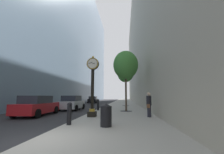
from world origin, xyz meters
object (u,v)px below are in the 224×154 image
Objects in this scene: street_tree_mid_near at (125,73)px; car_red_near at (37,106)px; car_silver_mid at (72,103)px; bollard_nearest at (69,113)px; pedestrian_walking at (149,104)px; street_clock at (93,83)px; bollard_third at (92,106)px; bollard_fourth at (98,104)px; street_tree_near at (126,65)px; car_black_far at (93,100)px; trash_bin at (106,115)px.

street_tree_mid_near is 1.44× the size of car_red_near.
bollard_nearest is at bearing -71.03° from car_silver_mid.
bollard_nearest is 5.36m from pedestrian_walking.
bollard_third is at bearing 101.68° from street_clock.
street_tree_mid_near is at bearing 79.61° from street_clock.
street_clock is 5.22m from bollard_fourth.
street_tree_near is at bearing 110.95° from pedestrian_walking.
trash_bin is at bearing -76.73° from car_black_far.
car_red_near is (-4.30, -3.56, 0.06)m from bollard_fourth.
street_clock reaches higher than car_black_far.
car_red_near is (-7.11, -2.75, -3.76)m from street_tree_near.
bollard_fourth is at bearing -76.51° from car_black_far.
street_clock reaches higher than car_red_near.
car_red_near reaches higher than car_black_far.
pedestrian_walking is at bearing 54.13° from trash_bin.
car_red_near is at bearing -167.96° from bollard_third.
street_clock reaches higher than bollard_nearest.
street_clock is 1.01× the size of car_black_far.
bollard_third is 2.64m from bollard_fourth.
car_red_near is (-4.30, 4.36, 0.06)m from bollard_nearest.
bollard_third is (-0.47, 2.26, -1.75)m from street_clock.
car_black_far is at bearing 103.49° from bollard_fourth.
street_tree_mid_near is at bearing -57.87° from car_black_far.
car_silver_mid is at bearing -134.13° from street_tree_mid_near.
street_tree_near is 8.38m from trash_bin.
car_silver_mid is (-3.28, 1.62, 0.07)m from bollard_fourth.
bollard_third is 0.17× the size of street_tree_mid_near.
car_black_far is at bearing 110.09° from street_tree_near.
street_tree_near is 5.50m from pedestrian_walking.
bollard_third is 0.24× the size of car_red_near.
street_clock is 2.89m from bollard_third.
bollard_nearest is 5.28m from bollard_third.
trash_bin is (1.84, -5.54, -0.03)m from bollard_third.
trash_bin is 0.24× the size of car_red_near.
street_tree_mid_near reaches higher than pedestrian_walking.
car_silver_mid reaches higher than bollard_third.
car_silver_mid is (-7.60, 6.37, -0.22)m from pedestrian_walking.
pedestrian_walking is at bearing -26.08° from bollard_third.
bollard_third is at bearing -104.95° from street_tree_mid_near.
street_tree_near is (2.81, 7.11, 3.81)m from bollard_nearest.
street_tree_near reaches higher than car_red_near.
bollard_third is 1.00× the size of bollard_fourth.
street_tree_near is (2.35, 4.09, 2.06)m from street_clock.
street_tree_mid_near is 3.91× the size of pedestrian_walking.
bollard_fourth is 0.26× the size of car_black_far.
bollard_third reaches higher than trash_bin.
street_clock is 5.23m from car_red_near.
bollard_nearest is 0.26× the size of car_black_far.
car_red_near is at bearing -101.19° from car_silver_mid.
street_tree_near is at bearing 60.16° from street_clock.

